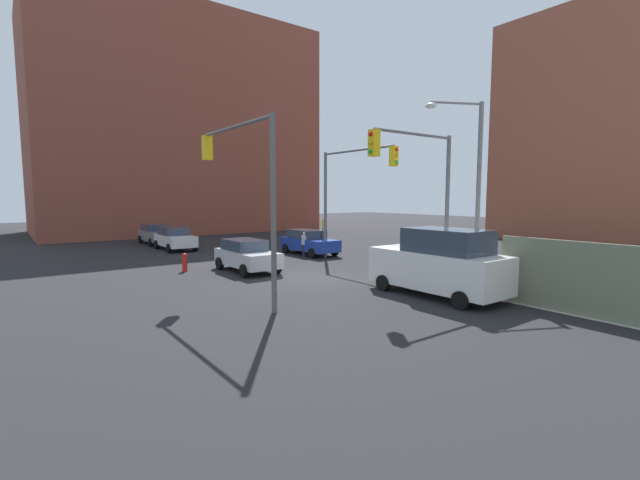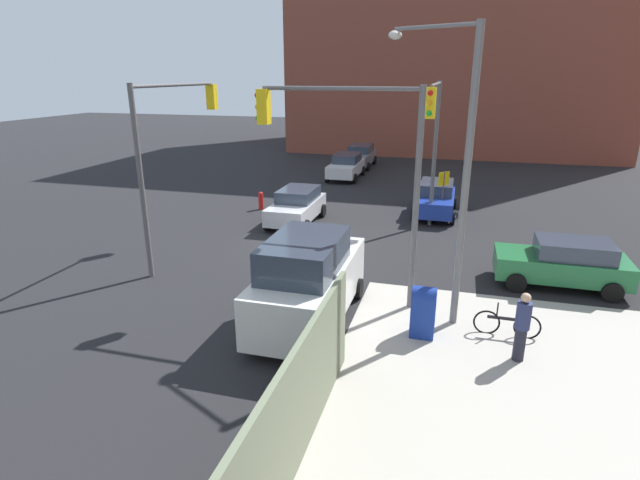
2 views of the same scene
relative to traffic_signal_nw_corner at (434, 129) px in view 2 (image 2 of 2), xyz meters
The scene contains 20 objects.
ground_plane 6.84m from the traffic_signal_nw_corner, 64.24° to the right, with size 120.00×120.00×0.00m, color black.
sidewalk_corner 12.91m from the traffic_signal_nw_corner, 21.94° to the left, with size 12.00×12.00×0.01m, color #ADA89E.
building_brick_west 30.53m from the traffic_signal_nw_corner, behind, with size 16.00×28.00×22.37m.
traffic_signal_nw_corner is the anchor object (origin of this frame).
traffic_signal_se_corner 10.05m from the traffic_signal_nw_corner, 63.57° to the right, with size 5.74×0.36×6.50m.
traffic_signal_ne_corner 6.92m from the traffic_signal_nw_corner, 15.52° to the right, with size 0.36×4.92×6.50m.
street_lamp_corner 7.27m from the traffic_signal_nw_corner, ahead, with size 1.44×2.43×8.00m.
warning_sign_two_way 4.45m from the traffic_signal_nw_corner, behind, with size 0.48×0.48×2.40m.
mailbox_blue 9.25m from the traffic_signal_nw_corner, ahead, with size 0.56×0.64×1.43m.
fire_hydrant 10.06m from the traffic_signal_nw_corner, 108.01° to the right, with size 0.26×0.26×0.94m.
hatchback_gray 18.15m from the traffic_signal_nw_corner, 159.58° to the right, with size 4.41×2.02×1.62m.
sedan_blue 5.74m from the traffic_signal_nw_corner, behind, with size 4.46×2.02×1.62m.
hatchback_white 14.05m from the traffic_signal_nw_corner, 152.62° to the right, with size 4.28×2.02×1.62m.
hatchback_silver 7.28m from the traffic_signal_nw_corner, 99.06° to the right, with size 4.18×2.02×1.62m.
hatchback_green 7.12m from the traffic_signal_nw_corner, 51.46° to the left, with size 2.02×4.13×1.62m.
van_white_delivery 9.45m from the traffic_signal_nw_corner, 17.81° to the right, with size 5.40×2.32×2.62m.
pedestrian_crossing 10.13m from the traffic_signal_nw_corner, 17.91° to the left, with size 0.36×0.36×1.81m.
pedestrian_waiting 5.34m from the traffic_signal_nw_corner, 169.08° to the right, with size 0.36×0.36×1.58m.
bicycle_leaning_on_fence 9.29m from the traffic_signal_nw_corner, 19.14° to the left, with size 0.05×1.75×0.97m.
bicycle_at_crosswalk 6.51m from the traffic_signal_nw_corner, 162.06° to the left, with size 1.75×0.05×0.97m.
Camera 2 is at (18.55, 5.57, 6.78)m, focal length 28.00 mm.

